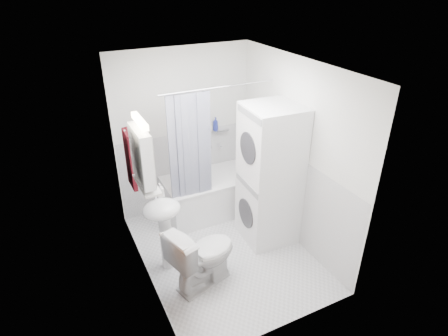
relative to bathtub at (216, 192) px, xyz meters
name	(u,v)px	position (x,y,z in m)	size (l,w,h in m)	color
floor	(224,252)	(-0.32, -0.92, -0.33)	(2.60, 2.60, 0.00)	silver
room_walls	(224,149)	(-0.32, -0.92, 1.16)	(2.60, 2.60, 2.60)	white
wainscot	(214,202)	(-0.32, -0.63, 0.27)	(1.98, 2.58, 2.58)	white
door	(161,234)	(-1.27, -1.47, 0.67)	(0.05, 2.00, 2.00)	brown
bathtub	(216,192)	(0.00, 0.00, 0.00)	(1.55, 0.73, 0.59)	white
tub_spout	(219,145)	(0.20, 0.33, 0.58)	(0.04, 0.04, 0.12)	silver
curtain_rod	(226,86)	(0.00, -0.31, 1.67)	(0.02, 0.02, 1.73)	silver
shower_curtain	(191,150)	(-0.49, -0.31, 0.92)	(0.55, 0.02, 1.45)	#131943
sink	(163,220)	(-1.08, -0.85, 0.38)	(0.44, 0.37, 1.04)	white
medicine_cabinet	(142,154)	(-1.23, -0.82, 1.24)	(0.13, 0.50, 0.71)	white
shelf	(147,184)	(-1.21, -0.82, 0.87)	(0.18, 0.54, 0.03)	silver
shower_caddy	(222,130)	(0.25, 0.32, 0.82)	(0.22, 0.06, 0.02)	silver
towel	(130,158)	(-1.26, -0.31, 0.97)	(0.07, 0.30, 0.74)	maroon
washer_dryer	(269,176)	(0.36, -0.85, 0.61)	(0.70, 0.70, 1.87)	white
toilet	(203,255)	(-0.77, -1.29, 0.07)	(0.45, 0.81, 0.80)	white
soap_pump	(160,193)	(-1.03, -0.67, 0.62)	(0.08, 0.17, 0.08)	gray
shelf_bottle	(150,187)	(-1.21, -0.97, 0.92)	(0.07, 0.18, 0.07)	gray
shelf_cup	(143,174)	(-1.21, -0.70, 0.94)	(0.10, 0.09, 0.10)	gray
shampoo_a	(208,128)	(0.03, 0.32, 0.90)	(0.13, 0.17, 0.13)	gray
shampoo_b	(216,128)	(0.15, 0.32, 0.88)	(0.08, 0.21, 0.08)	navy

